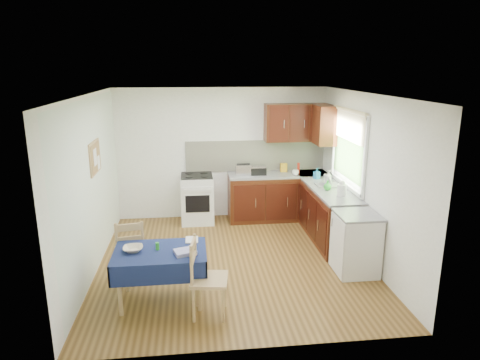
{
  "coord_description": "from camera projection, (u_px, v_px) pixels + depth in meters",
  "views": [
    {
      "loc": [
        -0.59,
        -5.94,
        2.87
      ],
      "look_at": [
        0.12,
        0.17,
        1.23
      ],
      "focal_mm": 32.0,
      "sensor_mm": 36.0,
      "label": 1
    }
  ],
  "objects": [
    {
      "name": "soap_bottle_a",
      "position": [
        328.0,
        178.0,
        7.21
      ],
      "size": [
        0.15,
        0.15,
        0.28
      ],
      "primitive_type": "imported",
      "rotation": [
        0.0,
        0.0,
        0.83
      ],
      "color": "white",
      "rests_on": "worktop_right"
    },
    {
      "name": "worktop_back",
      "position": [
        278.0,
        175.0,
        8.13
      ],
      "size": [
        1.9,
        0.6,
        0.04
      ],
      "primitive_type": "cube",
      "color": "slate",
      "rests_on": "base_cabinets"
    },
    {
      "name": "upper_cabinets",
      "position": [
        305.0,
        123.0,
        7.93
      ],
      "size": [
        1.2,
        0.85,
        0.7
      ],
      "color": "black",
      "rests_on": "wall_back"
    },
    {
      "name": "tea_towel",
      "position": [
        185.0,
        252.0,
        5.16
      ],
      "size": [
        0.3,
        0.26,
        0.04
      ],
      "primitive_type": "cube",
      "rotation": [
        0.0,
        0.0,
        0.3
      ],
      "color": "navy",
      "rests_on": "dining_table"
    },
    {
      "name": "corkboard",
      "position": [
        95.0,
        157.0,
        6.17
      ],
      "size": [
        0.04,
        0.62,
        0.47
      ],
      "color": "tan",
      "rests_on": "wall_left"
    },
    {
      "name": "ceiling",
      "position": [
        232.0,
        94.0,
        5.87
      ],
      "size": [
        4.0,
        4.2,
        0.02
      ],
      "primitive_type": "cube",
      "color": "white",
      "rests_on": "wall_back"
    },
    {
      "name": "floor",
      "position": [
        233.0,
        261.0,
        6.51
      ],
      "size": [
        4.2,
        4.2,
        0.0
      ],
      "primitive_type": "plane",
      "color": "#523616",
      "rests_on": "ground"
    },
    {
      "name": "dish_rack",
      "position": [
        328.0,
        184.0,
        7.29
      ],
      "size": [
        0.39,
        0.29,
        0.18
      ],
      "rotation": [
        0.0,
        0.0,
        -0.21
      ],
      "color": "gray",
      "rests_on": "worktop_right"
    },
    {
      "name": "plate_bowl",
      "position": [
        133.0,
        249.0,
        5.22
      ],
      "size": [
        0.26,
        0.26,
        0.06
      ],
      "primitive_type": "imported",
      "rotation": [
        0.0,
        0.0,
        0.06
      ],
      "color": "beige",
      "rests_on": "dining_table"
    },
    {
      "name": "fridge",
      "position": [
        356.0,
        243.0,
        6.06
      ],
      "size": [
        0.58,
        0.6,
        0.89
      ],
      "color": "white",
      "rests_on": "ground"
    },
    {
      "name": "spice_jar",
      "position": [
        157.0,
        246.0,
        5.26
      ],
      "size": [
        0.05,
        0.05,
        0.09
      ],
      "primitive_type": "cylinder",
      "color": "green",
      "rests_on": "dining_table"
    },
    {
      "name": "soap_bottle_c",
      "position": [
        327.0,
        185.0,
        7.01
      ],
      "size": [
        0.18,
        0.18,
        0.16
      ],
      "primitive_type": "imported",
      "rotation": [
        0.0,
        0.0,
        3.72
      ],
      "color": "green",
      "rests_on": "worktop_right"
    },
    {
      "name": "cup",
      "position": [
        296.0,
        173.0,
        7.99
      ],
      "size": [
        0.15,
        0.15,
        0.1
      ],
      "primitive_type": "imported",
      "rotation": [
        0.0,
        0.0,
        0.21
      ],
      "color": "white",
      "rests_on": "worktop_back"
    },
    {
      "name": "book",
      "position": [
        186.0,
        240.0,
        5.54
      ],
      "size": [
        0.17,
        0.22,
        0.02
      ],
      "primitive_type": "imported",
      "rotation": [
        0.0,
        0.0,
        -0.02
      ],
      "color": "white",
      "rests_on": "dining_table"
    },
    {
      "name": "worktop_corner",
      "position": [
        312.0,
        174.0,
        8.2
      ],
      "size": [
        0.6,
        0.6,
        0.04
      ],
      "primitive_type": "cube",
      "color": "slate",
      "rests_on": "base_cabinets"
    },
    {
      "name": "splashback",
      "position": [
        256.0,
        156.0,
        8.27
      ],
      "size": [
        2.7,
        0.02,
        0.6
      ],
      "primitive_type": "cube",
      "color": "#EBE6C7",
      "rests_on": "wall_back"
    },
    {
      "name": "wall_left",
      "position": [
        91.0,
        186.0,
        5.97
      ],
      "size": [
        0.02,
        4.2,
        2.5
      ],
      "primitive_type": "cube",
      "color": "white",
      "rests_on": "ground"
    },
    {
      "name": "yellow_packet",
      "position": [
        284.0,
        168.0,
        8.25
      ],
      "size": [
        0.14,
        0.11,
        0.16
      ],
      "primitive_type": "cube",
      "rotation": [
        0.0,
        0.0,
        0.31
      ],
      "color": "gold",
      "rests_on": "worktop_back"
    },
    {
      "name": "stove",
      "position": [
        197.0,
        198.0,
        8.06
      ],
      "size": [
        0.6,
        0.61,
        0.92
      ],
      "color": "white",
      "rests_on": "ground"
    },
    {
      "name": "sandwich_press",
      "position": [
        258.0,
        170.0,
        8.06
      ],
      "size": [
        0.29,
        0.25,
        0.17
      ],
      "rotation": [
        0.0,
        0.0,
        -0.19
      ],
      "color": "black",
      "rests_on": "worktop_back"
    },
    {
      "name": "soap_bottle_b",
      "position": [
        317.0,
        173.0,
        7.71
      ],
      "size": [
        0.13,
        0.12,
        0.2
      ],
      "primitive_type": "imported",
      "rotation": [
        0.0,
        0.0,
        2.07
      ],
      "color": "#1E71AF",
      "rests_on": "worktop_right"
    },
    {
      "name": "chair_near",
      "position": [
        205.0,
        276.0,
        4.99
      ],
      "size": [
        0.48,
        0.48,
        0.96
      ],
      "rotation": [
        0.0,
        0.0,
        1.44
      ],
      "color": "tan",
      "rests_on": "ground"
    },
    {
      "name": "sauce_bottle",
      "position": [
        298.0,
        168.0,
        8.08
      ],
      "size": [
        0.05,
        0.05,
        0.21
      ],
      "primitive_type": "cylinder",
      "color": "#AE200D",
      "rests_on": "worktop_back"
    },
    {
      "name": "kettle",
      "position": [
        342.0,
        189.0,
        6.7
      ],
      "size": [
        0.15,
        0.15,
        0.25
      ],
      "color": "white",
      "rests_on": "worktop_right"
    },
    {
      "name": "window",
      "position": [
        349.0,
        144.0,
        6.98
      ],
      "size": [
        0.04,
        1.48,
        1.26
      ],
      "color": "#2F4F20",
      "rests_on": "wall_right"
    },
    {
      "name": "chair_far",
      "position": [
        130.0,
        249.0,
        5.75
      ],
      "size": [
        0.47,
        0.47,
        0.92
      ],
      "rotation": [
        0.0,
        0.0,
        3.31
      ],
      "color": "tan",
      "rests_on": "ground"
    },
    {
      "name": "toaster",
      "position": [
        243.0,
        170.0,
        7.99
      ],
      "size": [
        0.29,
        0.18,
        0.22
      ],
      "rotation": [
        0.0,
        0.0,
        -0.29
      ],
      "color": "silver",
      "rests_on": "worktop_back"
    },
    {
      "name": "wall_back",
      "position": [
        222.0,
        154.0,
        8.2
      ],
      "size": [
        4.0,
        0.02,
        2.5
      ],
      "primitive_type": "cube",
      "color": "silver",
      "rests_on": "ground"
    },
    {
      "name": "worktop_right",
      "position": [
        331.0,
        190.0,
        7.1
      ],
      "size": [
        0.6,
        1.7,
        0.04
      ],
      "primitive_type": "cube",
      "color": "slate",
      "rests_on": "base_cabinets"
    },
    {
      "name": "base_cabinets",
      "position": [
        300.0,
        205.0,
        7.76
      ],
      "size": [
        1.9,
        2.3,
        0.86
      ],
      "color": "black",
      "rests_on": "ground"
    },
    {
      "name": "wall_right",
      "position": [
        365.0,
        178.0,
        6.41
      ],
      "size": [
        0.02,
        4.2,
        2.5
      ],
      "primitive_type": "cube",
      "color": "silver",
      "rests_on": "ground"
    },
    {
      "name": "wall_front",
      "position": [
        254.0,
        238.0,
        4.17
      ],
      "size": [
        4.0,
        0.02,
        2.5
      ],
      "primitive_type": "cube",
      "color": "silver",
      "rests_on": "ground"
    },
    {
      "name": "dining_table",
      "position": [
        160.0,
        259.0,
        5.27
      ],
      "size": [
        1.13,
        0.77,
        0.68
      ],
      "rotation": [
        0.0,
        0.0,
        0.17
      ],
      "color": "#101440",
      "rests_on": "ground"
    }
  ]
}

